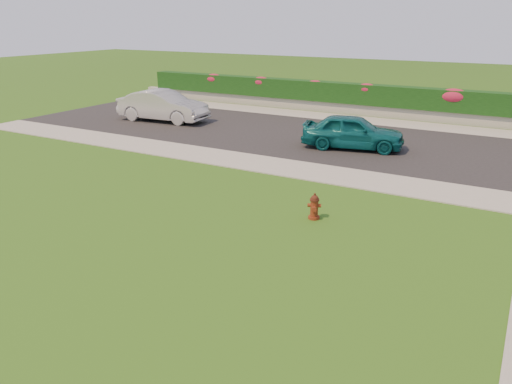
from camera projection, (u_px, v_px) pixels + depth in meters
The scene contains 14 objects.
ground at pixel (166, 293), 9.89m from camera, with size 120.00×120.00×0.00m, color black.
street_far at pixel (271, 132), 23.72m from camera, with size 26.00×8.00×0.04m, color black.
sidewalk_far at pixel (191, 153), 20.07m from camera, with size 24.00×2.00×0.04m, color gray.
sidewalk_beyond at pixel (384, 122), 25.98m from camera, with size 34.00×2.00×0.04m, color gray.
retaining_wall at pixel (392, 112), 27.12m from camera, with size 34.00×0.40×0.60m, color gray.
hedge at pixel (394, 96), 26.92m from camera, with size 32.00×0.90×1.10m, color black.
fire_hydrant at pixel (314, 207), 13.44m from camera, with size 0.38×0.36×0.73m.
sedan_teal at pixel (353, 132), 20.48m from camera, with size 1.66×4.13×1.41m, color #0B5157.
sedan_silver at pixel (163, 106), 25.96m from camera, with size 1.67×4.79×1.58m, color #ACAFB4.
flower_clump_a at pixel (214, 79), 32.10m from camera, with size 1.24×0.80×0.62m, color #B81F3A.
flower_clump_b at pixel (261, 82), 30.49m from camera, with size 1.20×0.77×0.60m, color #B81F3A.
flower_clump_c at pixel (315, 85), 28.83m from camera, with size 1.05×0.67×0.52m, color #B81F3A.
flower_clump_d at pixel (367, 89), 27.42m from camera, with size 1.16×0.75×0.58m, color #B81F3A.
flower_clump_e at pixel (454, 96), 25.33m from camera, with size 1.50×0.96×0.75m, color #B81F3A.
Camera 1 is at (5.82, -6.68, 5.16)m, focal length 35.00 mm.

